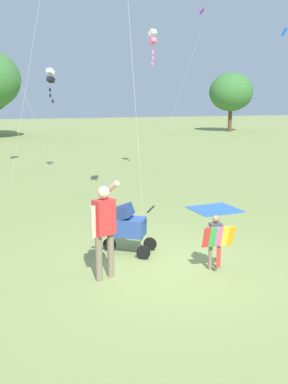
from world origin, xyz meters
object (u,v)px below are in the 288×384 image
(child_with_butterfly_kite, at_px, (216,238))
(kite_green_novelty, at_px, (153,39))
(picnic_blanket, at_px, (215,209))
(kite_orange_delta, at_px, (50,77))
(stroller, at_px, (128,224))
(person_adult_flyer, at_px, (104,224))

(child_with_butterfly_kite, relative_size, kite_green_novelty, 0.18)
(child_with_butterfly_kite, height_order, picnic_blanket, child_with_butterfly_kite)
(child_with_butterfly_kite, bearing_deg, picnic_blanket, 62.67)
(child_with_butterfly_kite, height_order, kite_green_novelty, kite_green_novelty)
(child_with_butterfly_kite, distance_m, kite_orange_delta, 11.53)
(stroller, xyz_separation_m, kite_green_novelty, (3.46, 8.47, 4.74))
(stroller, height_order, kite_green_novelty, kite_green_novelty)
(kite_orange_delta, bearing_deg, child_with_butterfly_kite, -81.17)
(child_with_butterfly_kite, distance_m, person_adult_flyer, 2.07)
(child_with_butterfly_kite, xyz_separation_m, person_adult_flyer, (-2.01, 0.25, 0.38))
(stroller, distance_m, kite_orange_delta, 10.15)
(person_adult_flyer, height_order, stroller, person_adult_flyer)
(stroller, bearing_deg, kite_green_novelty, 67.80)
(person_adult_flyer, height_order, kite_orange_delta, kite_orange_delta)
(person_adult_flyer, bearing_deg, stroller, 56.13)
(person_adult_flyer, distance_m, stroller, 1.36)
(kite_orange_delta, height_order, picnic_blanket, kite_orange_delta)
(kite_green_novelty, bearing_deg, picnic_blanket, -91.60)
(person_adult_flyer, bearing_deg, kite_green_novelty, 66.35)
(kite_green_novelty, bearing_deg, stroller, -112.20)
(kite_green_novelty, bearing_deg, person_adult_flyer, -113.65)
(stroller, relative_size, kite_orange_delta, 0.25)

